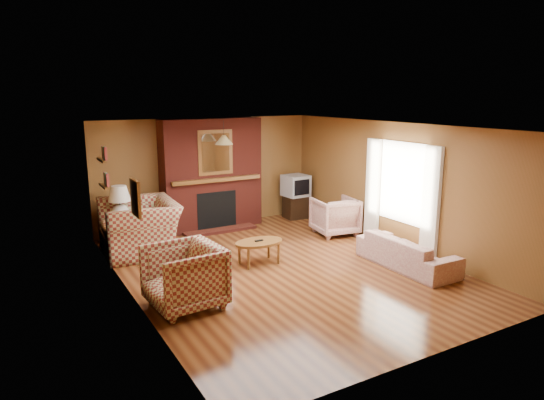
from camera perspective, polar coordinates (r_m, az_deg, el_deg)
floor at (r=8.33m, az=1.18°, el=-8.06°), size 6.50×6.50×0.00m
ceiling at (r=7.82m, az=1.26°, el=8.64°), size 6.50×6.50×0.00m
wall_back at (r=10.86m, az=-7.65°, el=3.22°), size 6.50×0.00×6.50m
wall_front at (r=5.56m, az=18.82°, el=-6.23°), size 6.50×0.00×6.50m
wall_left at (r=7.07m, az=-16.44°, el=-2.14°), size 0.00×6.50×6.50m
wall_right at (r=9.50m, az=14.27°, el=1.63°), size 0.00×6.50×6.50m
fireplace at (r=10.62m, az=-7.10°, el=2.93°), size 2.20×0.82×2.40m
window_right at (r=9.34m, az=14.88°, el=0.96°), size 0.10×1.85×2.00m
bookshelf at (r=8.82m, az=-19.18°, el=3.59°), size 0.09×0.55×0.71m
botanical_print at (r=6.72m, az=-15.74°, el=0.22°), size 0.05×0.40×0.50m
pendant_light at (r=9.89m, az=-5.68°, el=7.05°), size 0.36×0.36×0.48m
plaid_loveseat at (r=9.35m, az=-15.32°, el=-3.06°), size 1.42×1.60×0.98m
plaid_armchair at (r=6.87m, az=-10.30°, el=-8.86°), size 1.05×1.02×0.89m
floral_sofa at (r=8.63m, az=15.61°, el=-5.90°), size 0.73×1.85×0.54m
floral_armchair at (r=10.30m, az=7.41°, el=-1.88°), size 0.97×0.99×0.78m
coffee_table at (r=8.46m, az=-1.54°, el=-5.19°), size 0.88×0.54×0.43m
side_table at (r=9.71m, az=-17.23°, el=-3.97°), size 0.41×0.41×0.54m
table_lamp at (r=9.55m, az=-17.48°, el=-0.20°), size 0.42×0.42×0.69m
tv_stand at (r=11.57m, az=2.77°, el=-0.81°), size 0.52×0.48×0.54m
crt_tv at (r=11.46m, az=2.82°, el=1.71°), size 0.58×0.57×0.50m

